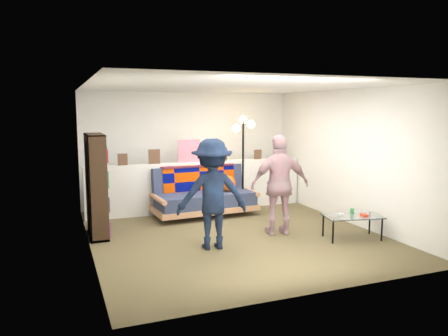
% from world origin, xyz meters
% --- Properties ---
extents(ground, '(5.00, 5.00, 0.00)m').
position_xyz_m(ground, '(0.00, 0.00, 0.00)').
color(ground, brown).
rests_on(ground, ground).
extents(room_shell, '(4.60, 5.05, 2.45)m').
position_xyz_m(room_shell, '(0.00, 0.47, 1.67)').
color(room_shell, silver).
rests_on(room_shell, ground).
extents(half_wall_ledge, '(4.45, 0.15, 1.00)m').
position_xyz_m(half_wall_ledge, '(0.00, 1.80, 0.50)').
color(half_wall_ledge, silver).
rests_on(half_wall_ledge, ground).
extents(ledge_decor, '(2.97, 0.02, 0.45)m').
position_xyz_m(ledge_decor, '(-0.23, 1.78, 1.18)').
color(ledge_decor, brown).
rests_on(ledge_decor, half_wall_ledge).
extents(futon_sofa, '(2.01, 1.06, 0.84)m').
position_xyz_m(futon_sofa, '(-0.01, 1.42, 0.39)').
color(futon_sofa, tan).
rests_on(futon_sofa, ground).
extents(bookshelf, '(0.28, 0.83, 1.66)m').
position_xyz_m(bookshelf, '(-2.08, 0.71, 0.77)').
color(bookshelf, black).
rests_on(bookshelf, ground).
extents(coffee_table, '(0.98, 0.67, 0.46)m').
position_xyz_m(coffee_table, '(1.68, -0.92, 0.35)').
color(coffee_table, black).
rests_on(coffee_table, ground).
extents(floor_lamp, '(0.41, 0.35, 1.91)m').
position_xyz_m(floor_lamp, '(0.83, 1.49, 1.35)').
color(floor_lamp, black).
rests_on(floor_lamp, ground).
extents(person_left, '(1.12, 0.74, 1.62)m').
position_xyz_m(person_left, '(-0.55, -0.54, 0.81)').
color(person_left, black).
rests_on(person_left, ground).
extents(person_right, '(1.02, 0.57, 1.64)m').
position_xyz_m(person_right, '(0.72, -0.27, 0.82)').
color(person_right, pink).
rests_on(person_right, ground).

